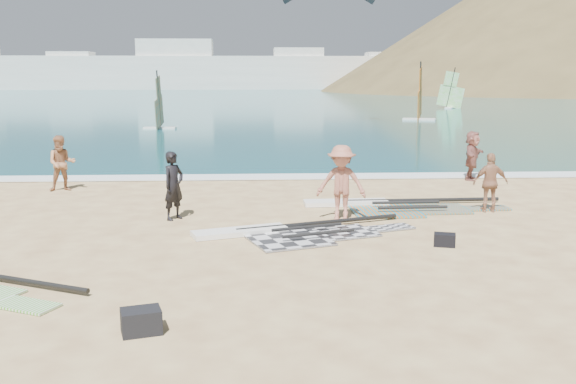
{
  "coord_description": "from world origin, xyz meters",
  "views": [
    {
      "loc": [
        -0.67,
        -10.63,
        3.69
      ],
      "look_at": [
        0.07,
        4.0,
        1.0
      ],
      "focal_mm": 40.0,
      "sensor_mm": 36.0,
      "label": 1
    }
  ],
  "objects_px": {
    "beachgoer_left": "(62,163)",
    "beachgoer_mid": "(341,183)",
    "rig_grey": "(289,233)",
    "person_wetsuit": "(174,186)",
    "gear_bag_near": "(141,321)",
    "rig_orange": "(389,206)",
    "gear_bag_far": "(445,240)",
    "beachgoer_right": "(472,156)",
    "beachgoer_back": "(490,183)"
  },
  "relations": [
    {
      "from": "beachgoer_left",
      "to": "beachgoer_mid",
      "type": "height_order",
      "value": "beachgoer_mid"
    },
    {
      "from": "rig_grey",
      "to": "person_wetsuit",
      "type": "bearing_deg",
      "value": 129.29
    },
    {
      "from": "beachgoer_mid",
      "to": "gear_bag_near",
      "type": "bearing_deg",
      "value": -103.63
    },
    {
      "from": "rig_grey",
      "to": "rig_orange",
      "type": "height_order",
      "value": "rig_orange"
    },
    {
      "from": "person_wetsuit",
      "to": "beachgoer_mid",
      "type": "xyz_separation_m",
      "value": [
        4.28,
        -0.34,
        0.09
      ]
    },
    {
      "from": "gear_bag_far",
      "to": "beachgoer_mid",
      "type": "relative_size",
      "value": 0.24
    },
    {
      "from": "beachgoer_mid",
      "to": "beachgoer_right",
      "type": "height_order",
      "value": "beachgoer_mid"
    },
    {
      "from": "rig_orange",
      "to": "gear_bag_near",
      "type": "bearing_deg",
      "value": -124.16
    },
    {
      "from": "gear_bag_far",
      "to": "beachgoer_back",
      "type": "distance_m",
      "value": 4.15
    },
    {
      "from": "beachgoer_back",
      "to": "person_wetsuit",
      "type": "bearing_deg",
      "value": 3.79
    },
    {
      "from": "gear_bag_far",
      "to": "beachgoer_back",
      "type": "height_order",
      "value": "beachgoer_back"
    },
    {
      "from": "gear_bag_near",
      "to": "person_wetsuit",
      "type": "xyz_separation_m",
      "value": [
        -0.43,
        7.43,
        0.7
      ]
    },
    {
      "from": "beachgoer_mid",
      "to": "person_wetsuit",
      "type": "bearing_deg",
      "value": -169.74
    },
    {
      "from": "beachgoer_mid",
      "to": "beachgoer_back",
      "type": "bearing_deg",
      "value": 26.2
    },
    {
      "from": "rig_grey",
      "to": "person_wetsuit",
      "type": "relative_size",
      "value": 3.06
    },
    {
      "from": "rig_grey",
      "to": "beachgoer_mid",
      "type": "relative_size",
      "value": 2.78
    },
    {
      "from": "beachgoer_right",
      "to": "rig_orange",
      "type": "bearing_deg",
      "value": 170.35
    },
    {
      "from": "beachgoer_left",
      "to": "beachgoer_right",
      "type": "relative_size",
      "value": 1.03
    },
    {
      "from": "person_wetsuit",
      "to": "beachgoer_back",
      "type": "relative_size",
      "value": 1.09
    },
    {
      "from": "gear_bag_near",
      "to": "person_wetsuit",
      "type": "height_order",
      "value": "person_wetsuit"
    },
    {
      "from": "gear_bag_near",
      "to": "beachgoer_right",
      "type": "height_order",
      "value": "beachgoer_right"
    },
    {
      "from": "rig_orange",
      "to": "beachgoer_back",
      "type": "distance_m",
      "value": 2.81
    },
    {
      "from": "person_wetsuit",
      "to": "beachgoer_mid",
      "type": "height_order",
      "value": "beachgoer_mid"
    },
    {
      "from": "gear_bag_near",
      "to": "beachgoer_back",
      "type": "relative_size",
      "value": 0.35
    },
    {
      "from": "gear_bag_far",
      "to": "beachgoer_mid",
      "type": "xyz_separation_m",
      "value": [
        -1.94,
        2.59,
        0.83
      ]
    },
    {
      "from": "beachgoer_left",
      "to": "rig_orange",
      "type": "bearing_deg",
      "value": -32.34
    },
    {
      "from": "rig_grey",
      "to": "beachgoer_mid",
      "type": "xyz_separation_m",
      "value": [
        1.41,
        1.42,
        0.92
      ]
    },
    {
      "from": "person_wetsuit",
      "to": "gear_bag_near",
      "type": "bearing_deg",
      "value": -139.26
    },
    {
      "from": "beachgoer_right",
      "to": "gear_bag_near",
      "type": "bearing_deg",
      "value": 175.36
    },
    {
      "from": "person_wetsuit",
      "to": "beachgoer_left",
      "type": "distance_m",
      "value": 5.98
    },
    {
      "from": "rig_orange",
      "to": "rig_grey",
      "type": "bearing_deg",
      "value": -137.34
    },
    {
      "from": "rig_orange",
      "to": "beachgoer_left",
      "type": "height_order",
      "value": "beachgoer_left"
    },
    {
      "from": "gear_bag_near",
      "to": "beachgoer_back",
      "type": "bearing_deg",
      "value": 44.66
    },
    {
      "from": "rig_grey",
      "to": "beachgoer_back",
      "type": "relative_size",
      "value": 3.35
    },
    {
      "from": "gear_bag_far",
      "to": "beachgoer_left",
      "type": "height_order",
      "value": "beachgoer_left"
    },
    {
      "from": "beachgoer_right",
      "to": "rig_grey",
      "type": "bearing_deg",
      "value": 168.24
    },
    {
      "from": "rig_orange",
      "to": "beachgoer_right",
      "type": "bearing_deg",
      "value": 47.84
    },
    {
      "from": "gear_bag_near",
      "to": "beachgoer_mid",
      "type": "xyz_separation_m",
      "value": [
        3.84,
        7.09,
        0.79
      ]
    },
    {
      "from": "beachgoer_left",
      "to": "beachgoer_mid",
      "type": "xyz_separation_m",
      "value": [
        8.37,
        -4.7,
        0.08
      ]
    },
    {
      "from": "beachgoer_right",
      "to": "beachgoer_back",
      "type": "bearing_deg",
      "value": -163.2
    },
    {
      "from": "rig_grey",
      "to": "rig_orange",
      "type": "xyz_separation_m",
      "value": [
        2.97,
        2.94,
        0.0
      ]
    },
    {
      "from": "person_wetsuit",
      "to": "rig_orange",
      "type": "bearing_deg",
      "value": -41.11
    },
    {
      "from": "beachgoer_left",
      "to": "gear_bag_far",
      "type": "bearing_deg",
      "value": -49.88
    },
    {
      "from": "beachgoer_left",
      "to": "beachgoer_back",
      "type": "relative_size",
      "value": 1.1
    },
    {
      "from": "gear_bag_near",
      "to": "beachgoer_right",
      "type": "relative_size",
      "value": 0.32
    },
    {
      "from": "gear_bag_far",
      "to": "beachgoer_right",
      "type": "height_order",
      "value": "beachgoer_right"
    },
    {
      "from": "beachgoer_left",
      "to": "beachgoer_mid",
      "type": "bearing_deg",
      "value": -43.93
    },
    {
      "from": "person_wetsuit",
      "to": "beachgoer_mid",
      "type": "bearing_deg",
      "value": -57.16
    },
    {
      "from": "gear_bag_far",
      "to": "rig_orange",
      "type": "bearing_deg",
      "value": 95.22
    },
    {
      "from": "rig_grey",
      "to": "beachgoer_mid",
      "type": "bearing_deg",
      "value": 25.94
    }
  ]
}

